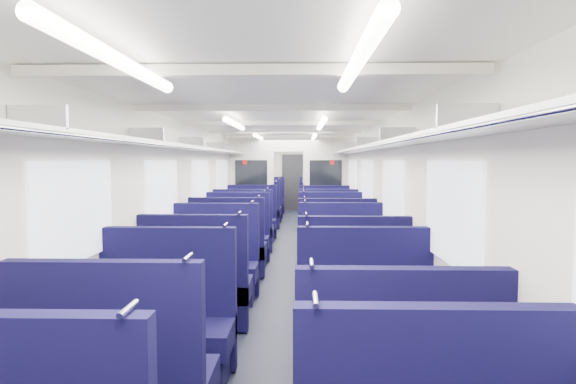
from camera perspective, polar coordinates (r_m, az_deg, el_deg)
name	(u,v)px	position (r m, az deg, el deg)	size (l,w,h in m)	color
floor	(285,260)	(9.01, -0.40, -7.84)	(2.80, 18.00, 0.01)	black
ceiling	(284,129)	(8.84, -0.41, 7.25)	(2.80, 18.00, 0.01)	white
wall_left	(207,195)	(9.00, -9.35, -0.35)	(0.02, 18.00, 2.35)	silver
dado_left	(208,241)	(9.09, -9.20, -5.54)	(0.03, 17.90, 0.70)	black
wall_right	(363,195)	(8.91, 8.63, -0.38)	(0.02, 18.00, 2.35)	silver
dado_right	(362,241)	(9.01, 8.49, -5.62)	(0.03, 17.90, 0.70)	black
wall_far	(293,177)	(17.83, 0.53, 1.69)	(2.80, 0.02, 2.35)	silver
luggage_rack_left	(217,150)	(8.95, -8.22, 4.76)	(0.36, 17.40, 0.18)	#B2B5BA
luggage_rack_right	(353,150)	(8.87, 7.48, 4.77)	(0.36, 17.40, 0.18)	#B2B5BA
windows	(284,183)	(8.38, -0.50, 1.08)	(2.78, 15.60, 0.75)	white
ceiling_fittings	(284,132)	(8.58, -0.46, 6.95)	(2.70, 16.06, 0.11)	silver
end_door	(293,182)	(17.78, 0.53, 1.12)	(0.75, 0.06, 2.00)	black
bulkhead	(288,184)	(11.68, 0.05, 0.91)	(2.80, 0.10, 2.35)	silver
seat_6	(164,332)	(4.34, -14.05, -15.41)	(1.14, 0.63, 1.27)	#0E0B36
seat_7	(366,332)	(4.28, 9.00, -15.60)	(1.14, 0.63, 1.27)	#0E0B36
seat_8	(197,291)	(5.52, -10.46, -11.18)	(1.14, 0.63, 1.27)	#0E0B36
seat_9	(352,295)	(5.34, 7.41, -11.67)	(1.14, 0.63, 1.27)	#0E0B36
seat_10	(214,270)	(6.51, -8.55, -8.86)	(1.14, 0.63, 1.27)	#0E0B36
seat_11	(342,268)	(6.57, 6.24, -8.73)	(1.14, 0.63, 1.27)	#0E0B36
seat_12	(228,251)	(7.76, -6.88, -6.80)	(1.14, 0.63, 1.27)	#0E0B36
seat_13	(336,254)	(7.56, 5.60, -7.07)	(1.14, 0.63, 1.27)	#0E0B36
seat_14	(236,241)	(8.68, -5.98, -5.67)	(1.14, 0.63, 1.27)	#0E0B36
seat_15	(332,241)	(8.69, 5.05, -5.65)	(1.14, 0.63, 1.27)	#0E0B36
seat_16	(244,232)	(9.81, -5.11, -4.58)	(1.14, 0.63, 1.27)	#0E0B36
seat_17	(328,231)	(9.85, 4.62, -4.54)	(1.14, 0.63, 1.27)	#0E0B36
seat_18	(251,223)	(11.15, -4.31, -3.57)	(1.14, 0.63, 1.27)	#0E0B36
seat_19	(325,224)	(10.89, 4.31, -3.75)	(1.14, 0.63, 1.27)	#0E0B36
seat_20	(258,213)	(13.15, -3.42, -2.45)	(1.14, 0.63, 1.27)	#0E0B36
seat_21	(321,214)	(12.93, 3.86, -2.57)	(1.14, 0.63, 1.27)	#0E0B36
seat_22	(261,210)	(14.12, -3.09, -2.03)	(1.14, 0.63, 1.27)	#0E0B36
seat_23	(319,209)	(14.26, 3.63, -1.97)	(1.14, 0.63, 1.27)	#0E0B36
seat_24	(264,206)	(15.29, -2.74, -1.59)	(1.14, 0.63, 1.27)	#0E0B36
seat_25	(318,205)	(15.40, 3.47, -1.55)	(1.14, 0.63, 1.27)	#0E0B36
seat_26	(267,202)	(16.45, -2.44, -1.21)	(1.14, 0.63, 1.27)	#0E0B36
seat_27	(317,203)	(16.37, 3.35, -1.24)	(1.14, 0.63, 1.27)	#0E0B36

